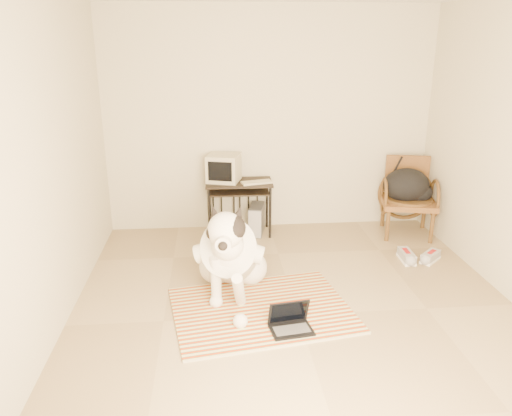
{
  "coord_description": "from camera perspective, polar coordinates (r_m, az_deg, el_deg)",
  "views": [
    {
      "loc": [
        -0.72,
        -3.8,
        2.31
      ],
      "look_at": [
        -0.34,
        0.38,
        0.88
      ],
      "focal_mm": 35.0,
      "sensor_mm": 36.0,
      "label": 1
    }
  ],
  "objects": [
    {
      "name": "floor",
      "position": [
        4.5,
        4.82,
        -12.05
      ],
      "size": [
        4.5,
        4.5,
        0.0
      ],
      "primitive_type": "plane",
      "color": "#9A835E",
      "rests_on": "ground"
    },
    {
      "name": "wall_back",
      "position": [
        6.17,
        1.58,
        9.89
      ],
      "size": [
        4.5,
        0.0,
        4.5
      ],
      "primitive_type": "plane",
      "rotation": [
        1.57,
        0.0,
        0.0
      ],
      "color": "beige",
      "rests_on": "floor"
    },
    {
      "name": "wall_front",
      "position": [
        1.96,
        17.34,
        -11.34
      ],
      "size": [
        4.5,
        0.0,
        4.5
      ],
      "primitive_type": "plane",
      "rotation": [
        -1.57,
        0.0,
        0.0
      ],
      "color": "beige",
      "rests_on": "floor"
    },
    {
      "name": "wall_left",
      "position": [
        4.13,
        -23.2,
        3.88
      ],
      "size": [
        0.0,
        4.5,
        4.5
      ],
      "primitive_type": "plane",
      "rotation": [
        1.57,
        0.0,
        1.57
      ],
      "color": "beige",
      "rests_on": "floor"
    },
    {
      "name": "rug",
      "position": [
        4.55,
        0.65,
        -11.54
      ],
      "size": [
        1.72,
        1.42,
        0.02
      ],
      "color": "#B6350B",
      "rests_on": "floor"
    },
    {
      "name": "dog",
      "position": [
        4.67,
        -2.9,
        -5.33
      ],
      "size": [
        0.67,
        1.41,
        1.01
      ],
      "color": "white",
      "rests_on": "rug"
    },
    {
      "name": "laptop",
      "position": [
        4.24,
        3.93,
        -12.91
      ],
      "size": [
        0.38,
        0.3,
        0.24
      ],
      "color": "black",
      "rests_on": "rug"
    },
    {
      "name": "computer_desk",
      "position": [
        6.05,
        -1.96,
        2.16
      ],
      "size": [
        0.81,
        0.45,
        0.67
      ],
      "color": "black",
      "rests_on": "floor"
    },
    {
      "name": "crt_monitor",
      "position": [
        6.03,
        -3.72,
        4.59
      ],
      "size": [
        0.45,
        0.43,
        0.33
      ],
      "color": "#B7AE8F",
      "rests_on": "computer_desk"
    },
    {
      "name": "desk_keyboard",
      "position": [
        5.95,
        0.07,
        2.95
      ],
      "size": [
        0.39,
        0.22,
        0.02
      ],
      "primitive_type": "cube",
      "rotation": [
        0.0,
        0.0,
        0.24
      ],
      "color": "#B7AE8F",
      "rests_on": "computer_desk"
    },
    {
      "name": "pc_tower",
      "position": [
        6.18,
        0.06,
        -1.3
      ],
      "size": [
        0.24,
        0.41,
        0.36
      ],
      "color": "#454548",
      "rests_on": "floor"
    },
    {
      "name": "rattan_chair",
      "position": [
        6.38,
        16.96,
        1.25
      ],
      "size": [
        0.73,
        0.71,
        0.93
      ],
      "color": "brown",
      "rests_on": "floor"
    },
    {
      "name": "backpack",
      "position": [
        6.28,
        17.03,
        2.38
      ],
      "size": [
        0.59,
        0.46,
        0.41
      ],
      "color": "black",
      "rests_on": "rattan_chair"
    },
    {
      "name": "sneaker_left",
      "position": [
        5.72,
        16.82,
        -5.31
      ],
      "size": [
        0.14,
        0.32,
        0.11
      ],
      "color": "white",
      "rests_on": "floor"
    },
    {
      "name": "sneaker_right",
      "position": [
        5.79,
        19.31,
        -5.3
      ],
      "size": [
        0.3,
        0.29,
        0.1
      ],
      "color": "white",
      "rests_on": "floor"
    }
  ]
}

